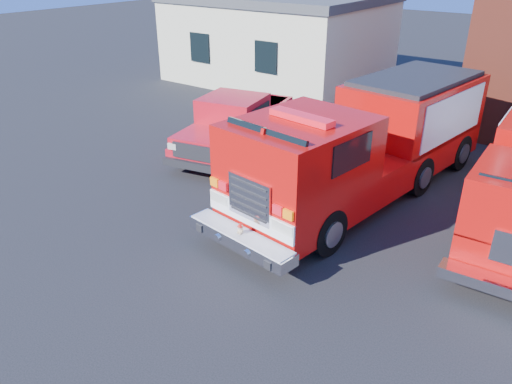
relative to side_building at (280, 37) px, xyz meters
The scene contains 4 objects.
ground 15.96m from the side_building, 55.30° to the right, with size 100.00×100.00×0.00m, color black.
side_building is the anchor object (origin of this frame).
fire_engine 14.31m from the side_building, 45.84° to the right, with size 4.02×10.16×3.05m.
pickup_truck 10.86m from the side_building, 63.52° to the right, with size 3.32×6.29×1.96m.
Camera 1 is at (6.23, -9.58, 6.43)m, focal length 35.00 mm.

